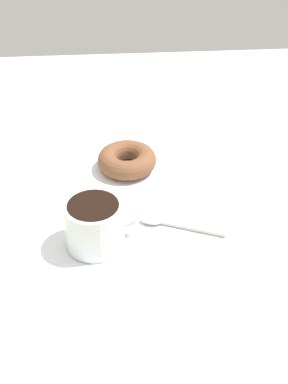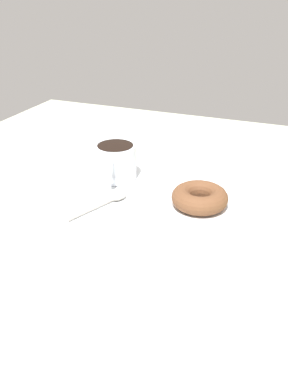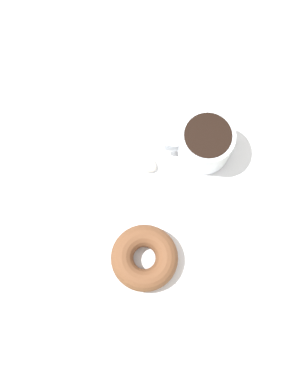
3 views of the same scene
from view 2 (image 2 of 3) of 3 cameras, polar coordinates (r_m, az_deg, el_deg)
ground_plane at (r=76.97cm, az=1.26°, el=-3.38°), size 120.00×120.00×2.00cm
napkin at (r=79.46cm, az=0.00°, el=-1.38°), size 32.77×32.77×0.30cm
coffee_cup at (r=87.52cm, az=-3.81°, el=4.12°), size 8.46×11.13×7.14cm
donut at (r=77.78cm, az=7.44°, el=-0.73°), size 10.24×10.24×3.45cm
spoon at (r=79.33cm, az=-4.49°, el=-1.08°), size 6.43×13.01×0.90cm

